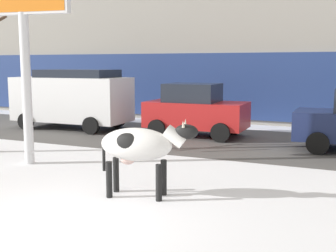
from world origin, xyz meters
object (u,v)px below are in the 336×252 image
Objects in this scene: cow_holstein at (139,146)px; pedestrian_by_cars at (104,101)px; car_white_van at (72,97)px; car_red_hatchback at (195,110)px.

cow_holstein is 1.12× the size of pedestrian_by_cars.
car_white_van reaches higher than pedestrian_by_cars.
cow_holstein is 9.49m from car_white_van.
car_red_hatchback is (-1.56, 7.10, -0.07)m from cow_holstein.
car_white_van is at bearing -176.48° from car_red_hatchback.
pedestrian_by_cars is at bearing 157.08° from car_red_hatchback.
cow_holstein is 0.55× the size of car_red_hatchback.
car_red_hatchback reaches higher than pedestrian_by_cars.
car_red_hatchback is at bearing 102.41° from cow_holstein.
car_red_hatchback is 5.72m from pedestrian_by_cars.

